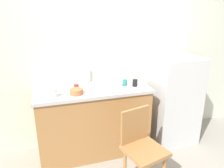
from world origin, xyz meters
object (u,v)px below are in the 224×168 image
object	(u,v)px
terracotta_bowl	(76,92)
dish_tray	(110,84)
refrigerator	(172,99)
cup_red	(76,87)
cup_teal	(125,82)
cup_white	(54,93)
chair	(141,146)
cup_black	(135,83)

from	to	relation	value
terracotta_bowl	dish_tray	bearing A→B (deg)	22.69
refrigerator	cup_red	xyz separation A→B (m)	(-1.43, 0.00, 0.33)
terracotta_bowl	cup_teal	xyz separation A→B (m)	(0.67, 0.14, 0.01)
refrigerator	cup_white	size ratio (longest dim) A/B	12.60
chair	terracotta_bowl	xyz separation A→B (m)	(-0.59, 0.62, 0.47)
cup_red	terracotta_bowl	bearing A→B (deg)	-97.47
chair	cup_black	bearing A→B (deg)	59.69
chair	dish_tray	size ratio (longest dim) A/B	3.18
cup_black	cup_white	bearing A→B (deg)	-175.51
dish_tray	cup_black	distance (m)	0.34
refrigerator	cup_white	bearing A→B (deg)	-174.99
chair	cup_white	size ratio (longest dim) A/B	8.69
refrigerator	chair	distance (m)	1.15
refrigerator	cup_red	bearing A→B (deg)	179.96
cup_white	cup_teal	bearing A→B (deg)	9.24
refrigerator	chair	xyz separation A→B (m)	(-0.85, -0.76, -0.15)
dish_tray	terracotta_bowl	bearing A→B (deg)	-157.31
terracotta_bowl	cup_red	distance (m)	0.14
refrigerator	terracotta_bowl	xyz separation A→B (m)	(-1.44, -0.14, 0.32)
refrigerator	dish_tray	xyz separation A→B (m)	(-0.96, 0.07, 0.32)
terracotta_bowl	cup_black	distance (m)	0.80
cup_red	cup_white	world-z (taller)	cup_white
cup_teal	refrigerator	bearing A→B (deg)	-0.16
chair	cup_teal	size ratio (longest dim) A/B	10.27
cup_black	cup_teal	size ratio (longest dim) A/B	1.12
dish_tray	cup_teal	bearing A→B (deg)	-18.81
refrigerator	terracotta_bowl	world-z (taller)	refrigerator
cup_black	cup_teal	world-z (taller)	cup_black
chair	cup_white	world-z (taller)	cup_white
cup_black	cup_teal	bearing A→B (deg)	149.91
dish_tray	refrigerator	bearing A→B (deg)	-3.97
dish_tray	cup_teal	world-z (taller)	cup_teal
cup_white	refrigerator	bearing A→B (deg)	5.01
chair	terracotta_bowl	bearing A→B (deg)	119.39
cup_white	cup_teal	size ratio (longest dim) A/B	1.18
cup_red	cup_black	bearing A→B (deg)	-5.01
chair	cup_white	distance (m)	1.15
chair	dish_tray	distance (m)	0.95
cup_white	cup_teal	xyz separation A→B (m)	(0.93, 0.15, -0.01)
terracotta_bowl	cup_black	world-z (taller)	cup_black
cup_black	cup_red	distance (m)	0.78
dish_tray	cup_teal	size ratio (longest dim) A/B	3.23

